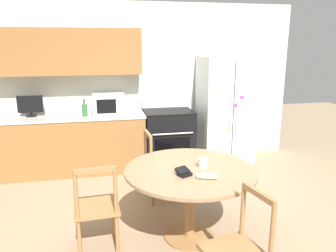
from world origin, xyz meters
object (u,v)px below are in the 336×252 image
at_px(refrigerator, 225,111).
at_px(wallet, 184,172).
at_px(dining_chair_far, 161,167).
at_px(counter_bottle, 85,110).
at_px(dining_chair_left, 96,208).
at_px(candle_glass, 203,163).
at_px(dining_chair_near, 237,252).
at_px(microwave, 109,104).
at_px(oven_range, 168,138).
at_px(countertop_tv, 30,105).

height_order(refrigerator, wallet, refrigerator).
xyz_separation_m(refrigerator, wallet, (-1.27, -2.21, -0.10)).
bearing_deg(dining_chair_far, refrigerator, 128.23).
xyz_separation_m(counter_bottle, dining_chair_left, (0.15, -2.04, -0.56)).
xyz_separation_m(refrigerator, counter_bottle, (-2.24, -0.02, 0.11)).
distance_m(refrigerator, dining_chair_left, 2.97).
height_order(refrigerator, candle_glass, refrigerator).
height_order(dining_chair_near, wallet, dining_chair_near).
xyz_separation_m(refrigerator, microwave, (-1.87, 0.09, 0.17)).
xyz_separation_m(oven_range, microwave, (-0.92, 0.05, 0.58)).
xyz_separation_m(microwave, wallet, (0.60, -2.29, -0.27)).
height_order(countertop_tv, dining_chair_far, countertop_tv).
xyz_separation_m(microwave, dining_chair_near, (0.82, -3.07, -0.62)).
xyz_separation_m(refrigerator, countertop_tv, (-3.02, 0.13, 0.18)).
relative_size(countertop_tv, wallet, 2.19).
height_order(microwave, wallet, microwave).
relative_size(counter_bottle, dining_chair_left, 0.28).
relative_size(countertop_tv, dining_chair_left, 0.40).
height_order(oven_range, dining_chair_near, oven_range).
bearing_deg(dining_chair_near, dining_chair_far, -4.38).
bearing_deg(dining_chair_near, counter_bottle, 9.97).
xyz_separation_m(oven_range, candle_glass, (-0.08, -2.08, 0.33)).
height_order(dining_chair_left, wallet, dining_chair_left).
relative_size(countertop_tv, dining_chair_near, 0.40).
bearing_deg(refrigerator, candle_glass, -116.67).
bearing_deg(microwave, dining_chair_far, -64.79).
height_order(oven_range, countertop_tv, countertop_tv).
relative_size(dining_chair_near, wallet, 5.45).
bearing_deg(candle_glass, dining_chair_far, 106.20).
distance_m(oven_range, counter_bottle, 1.40).
distance_m(oven_range, wallet, 2.29).
relative_size(dining_chair_far, candle_glass, 9.92).
xyz_separation_m(dining_chair_near, wallet, (-0.22, 0.78, 0.35)).
relative_size(refrigerator, dining_chair_left, 1.96).
xyz_separation_m(dining_chair_far, candle_glass, (0.26, -0.90, 0.36)).
distance_m(refrigerator, dining_chair_far, 1.78).
bearing_deg(dining_chair_near, candle_glass, -13.05).
distance_m(dining_chair_left, wallet, 0.90).
distance_m(oven_range, candle_glass, 2.11).
distance_m(refrigerator, oven_range, 1.03).
bearing_deg(microwave, dining_chair_left, -95.76).
distance_m(dining_chair_far, wallet, 1.12).
relative_size(countertop_tv, counter_bottle, 1.44).
xyz_separation_m(dining_chair_left, dining_chair_far, (0.80, 0.92, 0.00)).
height_order(microwave, counter_bottle, microwave).
bearing_deg(wallet, oven_range, 81.79).
bearing_deg(wallet, counter_bottle, 113.91).
bearing_deg(oven_range, wallet, -98.21).
xyz_separation_m(dining_chair_near, dining_chair_far, (-0.24, 1.84, 0.00)).
relative_size(oven_range, wallet, 6.52).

